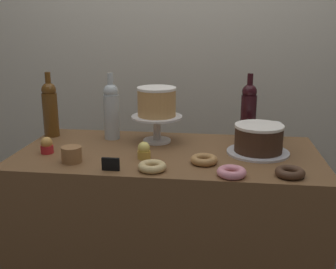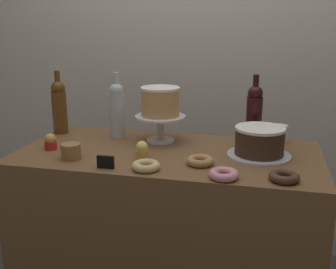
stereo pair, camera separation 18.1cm
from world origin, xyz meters
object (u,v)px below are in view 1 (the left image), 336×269
donut_glazed (152,166)px  price_sign_chalkboard (111,164)px  cupcake_lemon (144,151)px  chocolate_round_cake (259,138)px  coffee_cup_ceramic (273,131)px  wine_bottle_clear (111,110)px  cookie_stack (72,154)px  donut_chocolate (290,172)px  white_layer_cake (157,102)px  cake_stand_pedestal (157,124)px  wine_bottle_dark_red (249,111)px  donut_pink (232,172)px  donut_maple (204,160)px  cupcake_caramel (47,146)px  wine_bottle_amber (50,108)px

donut_glazed → price_sign_chalkboard: size_ratio=1.60×
cupcake_lemon → donut_glazed: cupcake_lemon is taller
chocolate_round_cake → coffee_cup_ceramic: (0.09, 0.24, -0.03)m
wine_bottle_clear → cookie_stack: bearing=-101.3°
donut_chocolate → price_sign_chalkboard: bearing=-177.9°
white_layer_cake → cookie_stack: bearing=-131.8°
cupcake_lemon → cookie_stack: size_ratio=0.88×
donut_glazed → donut_chocolate: size_ratio=1.00×
donut_glazed → price_sign_chalkboard: 0.16m
cake_stand_pedestal → chocolate_round_cake: size_ratio=1.14×
chocolate_round_cake → donut_glazed: bearing=-147.5°
wine_bottle_dark_red → cookie_stack: size_ratio=3.87×
wine_bottle_clear → cupcake_lemon: bearing=-53.2°
cake_stand_pedestal → donut_pink: size_ratio=2.18×
donut_pink → cookie_stack: 0.66m
wine_bottle_clear → coffee_cup_ceramic: (0.79, 0.09, -0.10)m
donut_maple → coffee_cup_ceramic: (0.32, 0.41, 0.03)m
wine_bottle_clear → cookie_stack: 0.39m
chocolate_round_cake → cupcake_lemon: (-0.49, -0.14, -0.04)m
white_layer_cake → cupcake_caramel: bearing=-152.4°
wine_bottle_dark_red → white_layer_cake: bearing=-166.3°
donut_maple → donut_glazed: same height
donut_chocolate → cookie_stack: size_ratio=1.33×
wine_bottle_amber → coffee_cup_ceramic: 1.12m
wine_bottle_dark_red → price_sign_chalkboard: wine_bottle_dark_red is taller
donut_glazed → cake_stand_pedestal: bearing=96.1°
donut_maple → coffee_cup_ceramic: 0.52m
wine_bottle_amber → donut_maple: (0.79, -0.32, -0.13)m
cookie_stack → coffee_cup_ceramic: size_ratio=0.99×
wine_bottle_amber → coffee_cup_ceramic: size_ratio=3.83×
white_layer_cake → donut_chocolate: bearing=-34.6°
cake_stand_pedestal → coffee_cup_ceramic: cake_stand_pedestal is taller
white_layer_cake → cupcake_lemon: (-0.02, -0.26, -0.16)m
donut_pink → price_sign_chalkboard: (-0.47, 0.00, 0.01)m
chocolate_round_cake → coffee_cup_ceramic: bearing=69.4°
cupcake_lemon → price_sign_chalkboard: (-0.10, -0.16, -0.01)m
wine_bottle_dark_red → price_sign_chalkboard: bearing=-136.7°
cupcake_caramel → coffee_cup_ceramic: bearing=19.4°
cake_stand_pedestal → wine_bottle_dark_red: 0.45m
donut_glazed → donut_chocolate: bearing=0.3°
cake_stand_pedestal → donut_maple: size_ratio=2.18×
cookie_stack → donut_maple: bearing=5.6°
wine_bottle_amber → cupcake_caramel: 0.31m
wine_bottle_dark_red → donut_maple: wine_bottle_dark_red is taller
wine_bottle_amber → cookie_stack: 0.46m
donut_pink → donut_glazed: bearing=175.9°
wine_bottle_dark_red → cupcake_lemon: wine_bottle_dark_red is taller
chocolate_round_cake → cupcake_lemon: size_ratio=2.87×
white_layer_cake → donut_maple: white_layer_cake is taller
white_layer_cake → donut_glazed: 0.44m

